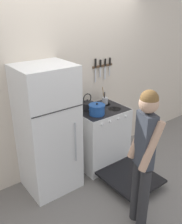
{
  "coord_description": "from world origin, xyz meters",
  "views": [
    {
      "loc": [
        -1.87,
        -2.92,
        2.35
      ],
      "look_at": [
        0.01,
        -0.45,
        1.01
      ],
      "focal_mm": 40.0,
      "sensor_mm": 36.0,
      "label": 1
    }
  ],
  "objects_px": {
    "utensil_jar": "(105,100)",
    "person": "(144,155)",
    "stove_range": "(102,138)",
    "tea_kettle": "(87,104)",
    "dutch_oven_pot": "(97,109)",
    "refrigerator": "(48,130)"
  },
  "relations": [
    {
      "from": "stove_range",
      "to": "tea_kettle",
      "type": "xyz_separation_m",
      "value": [
        -0.15,
        0.16,
        0.54
      ]
    },
    {
      "from": "stove_range",
      "to": "refrigerator",
      "type": "bearing_deg",
      "value": 177.75
    },
    {
      "from": "refrigerator",
      "to": "utensil_jar",
      "type": "relative_size",
      "value": 6.21
    },
    {
      "from": "stove_range",
      "to": "person",
      "type": "bearing_deg",
      "value": -109.63
    },
    {
      "from": "tea_kettle",
      "to": "person",
      "type": "xyz_separation_m",
      "value": [
        -0.26,
        -1.34,
        -0.07
      ]
    },
    {
      "from": "dutch_oven_pot",
      "to": "stove_range",
      "type": "bearing_deg",
      "value": 25.67
    },
    {
      "from": "stove_range",
      "to": "tea_kettle",
      "type": "bearing_deg",
      "value": 134.02
    },
    {
      "from": "refrigerator",
      "to": "utensil_jar",
      "type": "height_order",
      "value": "refrigerator"
    },
    {
      "from": "refrigerator",
      "to": "stove_range",
      "type": "height_order",
      "value": "refrigerator"
    },
    {
      "from": "utensil_jar",
      "to": "tea_kettle",
      "type": "bearing_deg",
      "value": -179.07
    },
    {
      "from": "utensil_jar",
      "to": "refrigerator",
      "type": "bearing_deg",
      "value": -173.01
    },
    {
      "from": "dutch_oven_pot",
      "to": "utensil_jar",
      "type": "xyz_separation_m",
      "value": [
        0.35,
        0.25,
        -0.02
      ]
    },
    {
      "from": "dutch_oven_pot",
      "to": "refrigerator",
      "type": "bearing_deg",
      "value": 170.85
    },
    {
      "from": "dutch_oven_pot",
      "to": "utensil_jar",
      "type": "distance_m",
      "value": 0.43
    },
    {
      "from": "stove_range",
      "to": "utensil_jar",
      "type": "height_order",
      "value": "utensil_jar"
    },
    {
      "from": "person",
      "to": "utensil_jar",
      "type": "bearing_deg",
      "value": -5.21
    },
    {
      "from": "stove_range",
      "to": "dutch_oven_pot",
      "type": "xyz_separation_m",
      "value": [
        -0.17,
        -0.08,
        0.55
      ]
    },
    {
      "from": "utensil_jar",
      "to": "person",
      "type": "height_order",
      "value": "person"
    },
    {
      "from": "dutch_oven_pot",
      "to": "person",
      "type": "height_order",
      "value": "person"
    },
    {
      "from": "refrigerator",
      "to": "utensil_jar",
      "type": "distance_m",
      "value": 1.08
    },
    {
      "from": "refrigerator",
      "to": "dutch_oven_pot",
      "type": "height_order",
      "value": "refrigerator"
    },
    {
      "from": "refrigerator",
      "to": "person",
      "type": "bearing_deg",
      "value": -69.01
    }
  ]
}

